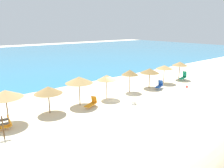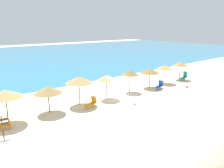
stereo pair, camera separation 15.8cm
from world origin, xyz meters
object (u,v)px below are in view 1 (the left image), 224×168
(beach_umbrella_1, at_px, (48,90))
(beach_umbrella_6, at_px, (164,67))
(beach_umbrella_5, at_px, (150,71))
(lounge_chair_1, at_px, (3,125))
(beach_umbrella_7, at_px, (180,64))
(beach_umbrella_4, at_px, (130,72))
(lounge_chair_3, at_px, (91,103))
(beach_umbrella_2, at_px, (79,80))
(cooler_box, at_px, (134,103))
(lounge_chair_2, at_px, (183,77))
(beach_umbrella_0, at_px, (5,94))
(beach_ball, at_px, (187,87))
(lounge_chair_0, at_px, (159,85))
(wooden_signpost, at_px, (3,125))
(beach_umbrella_3, at_px, (107,78))

(beach_umbrella_1, height_order, beach_umbrella_6, beach_umbrella_6)
(beach_umbrella_5, bearing_deg, beach_umbrella_1, 179.43)
(lounge_chair_1, bearing_deg, beach_umbrella_7, -77.63)
(beach_umbrella_4, height_order, lounge_chair_3, beach_umbrella_4)
(beach_umbrella_2, height_order, cooler_box, beach_umbrella_2)
(beach_umbrella_4, bearing_deg, lounge_chair_2, -2.94)
(beach_umbrella_0, xyz_separation_m, lounge_chair_1, (-0.62, -0.93, -2.10))
(beach_umbrella_2, relative_size, beach_ball, 9.72)
(lounge_chair_0, bearing_deg, wooden_signpost, 73.12)
(lounge_chair_0, height_order, lounge_chair_2, lounge_chair_2)
(beach_umbrella_6, relative_size, lounge_chair_0, 1.65)
(lounge_chair_1, height_order, wooden_signpost, wooden_signpost)
(beach_umbrella_7, distance_m, wooden_signpost, 24.56)
(beach_umbrella_2, bearing_deg, beach_umbrella_7, -0.00)
(beach_umbrella_7, distance_m, lounge_chair_2, 2.00)
(beach_umbrella_5, bearing_deg, lounge_chair_1, -177.26)
(beach_umbrella_4, xyz_separation_m, wooden_signpost, (-14.39, -2.39, -1.40))
(lounge_chair_0, height_order, beach_ball, lounge_chair_0)
(beach_umbrella_2, bearing_deg, cooler_box, -37.18)
(lounge_chair_3, distance_m, wooden_signpost, 8.24)
(cooler_box, bearing_deg, beach_umbrella_6, 20.20)
(beach_umbrella_2, height_order, lounge_chair_0, beach_umbrella_2)
(beach_umbrella_2, height_order, beach_umbrella_5, beach_umbrella_2)
(beach_umbrella_2, distance_m, lounge_chair_1, 7.65)
(beach_umbrella_6, distance_m, lounge_chair_2, 4.28)
(lounge_chair_1, height_order, cooler_box, lounge_chair_1)
(beach_umbrella_4, xyz_separation_m, cooler_box, (-2.55, -3.30, -2.23))
(beach_umbrella_3, bearing_deg, beach_umbrella_2, 176.28)
(lounge_chair_0, relative_size, cooler_box, 3.25)
(beach_umbrella_6, distance_m, beach_umbrella_7, 3.48)
(beach_umbrella_4, height_order, lounge_chair_0, beach_umbrella_4)
(beach_umbrella_5, height_order, lounge_chair_3, beach_umbrella_5)
(beach_umbrella_7, relative_size, lounge_chair_1, 1.62)
(beach_umbrella_1, relative_size, lounge_chair_0, 1.64)
(beach_umbrella_5, height_order, lounge_chair_2, beach_umbrella_5)
(lounge_chair_0, height_order, lounge_chair_3, lounge_chair_0)
(beach_umbrella_0, bearing_deg, beach_ball, -8.81)
(beach_umbrella_0, xyz_separation_m, beach_umbrella_6, (20.04, 0.14, -0.25))
(beach_umbrella_6, bearing_deg, lounge_chair_2, -8.64)
(wooden_signpost, xyz_separation_m, cooler_box, (11.84, -0.91, -0.83))
(beach_umbrella_2, xyz_separation_m, beach_umbrella_4, (6.84, 0.04, -0.18))
(lounge_chair_0, distance_m, lounge_chair_2, 6.47)
(lounge_chair_0, bearing_deg, lounge_chair_1, 68.84)
(beach_umbrella_5, xyz_separation_m, lounge_chair_0, (0.68, -1.11, -1.79))
(lounge_chair_1, height_order, lounge_chair_2, lounge_chair_2)
(beach_umbrella_6, bearing_deg, lounge_chair_0, -152.54)
(beach_umbrella_1, bearing_deg, lounge_chair_3, -16.92)
(beach_umbrella_0, relative_size, beach_umbrella_1, 1.13)
(beach_umbrella_0, bearing_deg, beach_umbrella_4, 0.37)
(lounge_chair_1, height_order, beach_ball, lounge_chair_1)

